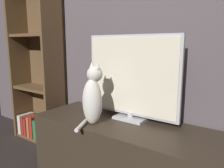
{
  "coord_description": "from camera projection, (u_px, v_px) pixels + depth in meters",
  "views": [
    {
      "loc": [
        0.77,
        -0.37,
        1.05
      ],
      "look_at": [
        -0.15,
        0.9,
        0.76
      ],
      "focal_mm": 35.0,
      "sensor_mm": 36.0,
      "label": 1
    }
  ],
  "objects": [
    {
      "name": "wall_back",
      "position": [
        152.0,
        11.0,
        1.67
      ],
      "size": [
        4.8,
        0.05,
        2.6
      ],
      "color": "#564C51",
      "rests_on": "ground_plane"
    },
    {
      "name": "bookshelf",
      "position": [
        40.0,
        74.0,
        2.38
      ],
      "size": [
        0.61,
        0.28,
        1.72
      ],
      "color": "brown",
      "rests_on": "ground_plane"
    },
    {
      "name": "cat",
      "position": [
        93.0,
        97.0,
        1.57
      ],
      "size": [
        0.17,
        0.29,
        0.45
      ],
      "rotation": [
        0.0,
        0.0,
        -0.2
      ],
      "color": "silver",
      "rests_on": "tv_stand"
    },
    {
      "name": "tv",
      "position": [
        131.0,
        78.0,
        1.63
      ],
      "size": [
        0.76,
        0.15,
        0.64
      ],
      "color": "#B7B7BC",
      "rests_on": "tv_stand"
    },
    {
      "name": "tv_stand",
      "position": [
        130.0,
        155.0,
        1.62
      ],
      "size": [
        1.54,
        0.52,
        0.47
      ],
      "color": "#33281E",
      "rests_on": "ground_plane"
    }
  ]
}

